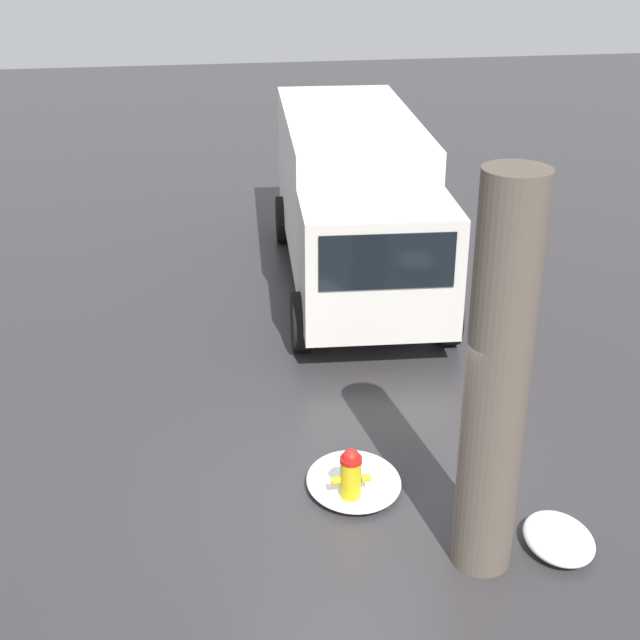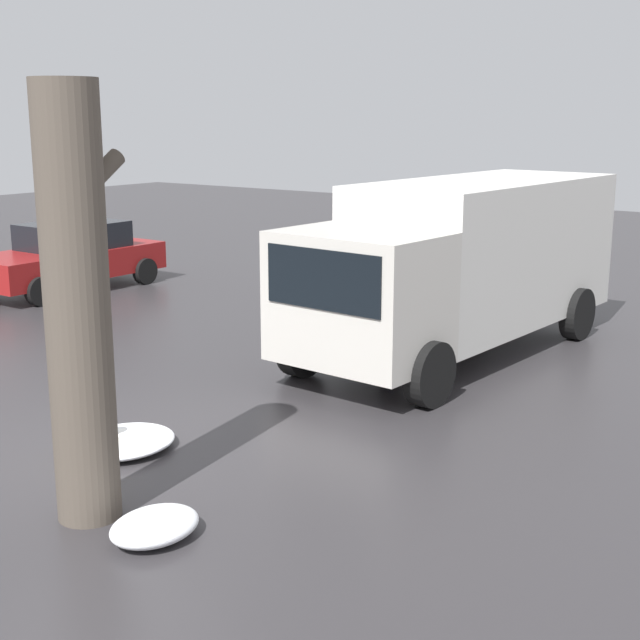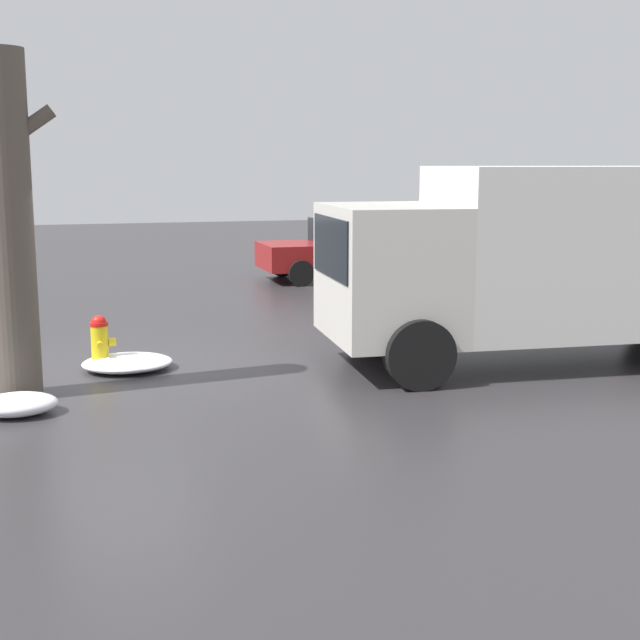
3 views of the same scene
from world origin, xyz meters
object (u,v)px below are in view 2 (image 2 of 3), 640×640
at_px(parked_car, 69,256).
at_px(delivery_truck, 464,259).
at_px(pedestrian, 390,316).
at_px(tree_trunk, 78,307).
at_px(fire_hydrant, 93,424).

bearing_deg(parked_car, delivery_truck, -178.84).
bearing_deg(pedestrian, parked_car, 50.33).
height_order(pedestrian, parked_car, pedestrian).
relative_size(tree_trunk, parked_car, 0.96).
bearing_deg(fire_hydrant, parked_car, 51.87).
xyz_separation_m(delivery_truck, pedestrian, (-2.21, 0.02, -0.53)).
distance_m(fire_hydrant, tree_trunk, 2.30).
distance_m(tree_trunk, parked_car, 12.02).
xyz_separation_m(tree_trunk, parked_car, (7.35, 9.42, -1.33)).
relative_size(delivery_truck, pedestrian, 3.84).
height_order(delivery_truck, parked_car, delivery_truck).
relative_size(tree_trunk, pedestrian, 2.24).
bearing_deg(pedestrian, fire_hydrant, 135.97).
distance_m(tree_trunk, pedestrian, 5.54).
height_order(delivery_truck, pedestrian, delivery_truck).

